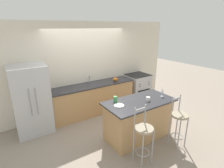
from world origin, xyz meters
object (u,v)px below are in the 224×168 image
object	(u,v)px
bar_stool_near	(143,134)
wine_glass	(162,91)
tumbler_cup	(115,99)
coffee_mug	(148,99)
pumpkin_decoration	(115,79)
bar_stool_far	(179,120)
dinner_plate	(119,105)
oven_range	(137,88)
refrigerator	(31,100)

from	to	relation	value
bar_stool_near	wine_glass	xyz separation A→B (m)	(1.14, 0.60, 0.46)
wine_glass	tumbler_cup	xyz separation A→B (m)	(-1.14, 0.33, -0.08)
coffee_mug	pumpkin_decoration	world-z (taller)	pumpkin_decoration
wine_glass	bar_stool_near	bearing A→B (deg)	-152.19
bar_stool_far	dinner_plate	xyz separation A→B (m)	(-1.04, 0.77, 0.32)
oven_range	bar_stool_far	size ratio (longest dim) A/B	0.83
oven_range	tumbler_cup	distance (m)	2.47
wine_glass	pumpkin_decoration	size ratio (longest dim) A/B	1.43
bar_stool_far	wine_glass	bearing A→B (deg)	77.15
refrigerator	tumbler_cup	distance (m)	2.09
refrigerator	bar_stool_near	size ratio (longest dim) A/B	1.47
refrigerator	bar_stool_near	world-z (taller)	refrigerator
dinner_plate	pumpkin_decoration	distance (m)	1.83
bar_stool_far	pumpkin_decoration	xyz separation A→B (m)	(-0.08, 2.33, 0.35)
dinner_plate	bar_stool_far	bearing A→B (deg)	-36.67
oven_range	wine_glass	size ratio (longest dim) A/B	4.56
wine_glass	coffee_mug	world-z (taller)	wine_glass
tumbler_cup	pumpkin_decoration	size ratio (longest dim) A/B	0.94
bar_stool_far	pumpkin_decoration	size ratio (longest dim) A/B	7.87
dinner_plate	pumpkin_decoration	bearing A→B (deg)	58.41
refrigerator	dinner_plate	size ratio (longest dim) A/B	7.45
oven_range	bar_stool_near	distance (m)	3.06
pumpkin_decoration	bar_stool_far	bearing A→B (deg)	-88.12
oven_range	pumpkin_decoration	bearing A→B (deg)	-175.58
bar_stool_near	tumbler_cup	distance (m)	1.00
wine_glass	bar_stool_far	bearing A→B (deg)	-102.85
dinner_plate	coffee_mug	xyz separation A→B (m)	(0.71, -0.15, 0.04)
bar_stool_far	coffee_mug	xyz separation A→B (m)	(-0.33, 0.62, 0.36)
dinner_plate	pumpkin_decoration	world-z (taller)	pumpkin_decoration
tumbler_cup	coffee_mug	bearing A→B (deg)	-27.29
refrigerator	pumpkin_decoration	world-z (taller)	refrigerator
refrigerator	tumbler_cup	size ratio (longest dim) A/B	12.30
bar_stool_near	dinner_plate	size ratio (longest dim) A/B	5.08
refrigerator	pumpkin_decoration	bearing A→B (deg)	-0.87
dinner_plate	wine_glass	xyz separation A→B (m)	(1.18, -0.14, 0.14)
oven_range	pumpkin_decoration	world-z (taller)	pumpkin_decoration
oven_range	tumbler_cup	world-z (taller)	tumbler_cup
oven_range	bar_stool_far	bearing A→B (deg)	-111.04
wine_glass	coffee_mug	xyz separation A→B (m)	(-0.48, -0.01, -0.10)
bar_stool_far	bar_stool_near	bearing A→B (deg)	177.87
bar_stool_far	coffee_mug	bearing A→B (deg)	118.08
bar_stool_far	wine_glass	distance (m)	0.80
bar_stool_near	coffee_mug	size ratio (longest dim) A/B	9.40
refrigerator	bar_stool_far	world-z (taller)	refrigerator
dinner_plate	tumbler_cup	distance (m)	0.21
bar_stool_far	pumpkin_decoration	bearing A→B (deg)	91.88
wine_glass	oven_range	bearing A→B (deg)	66.21
wine_glass	tumbler_cup	distance (m)	1.19
refrigerator	dinner_plate	world-z (taller)	refrigerator
oven_range	tumbler_cup	bearing A→B (deg)	-143.13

